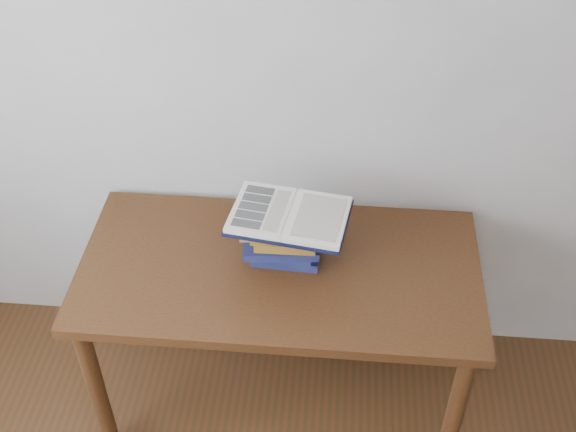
{
  "coord_description": "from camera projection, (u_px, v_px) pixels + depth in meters",
  "views": [
    {
      "loc": [
        0.16,
        -0.31,
        2.44
      ],
      "look_at": [
        0.02,
        1.33,
        0.99
      ],
      "focal_mm": 45.0,
      "sensor_mm": 36.0,
      "label": 1
    }
  ],
  "objects": [
    {
      "name": "open_book",
      "position": [
        289.0,
        216.0,
        2.3
      ],
      "size": [
        0.41,
        0.31,
        0.03
      ],
      "rotation": [
        0.0,
        0.0,
        -0.15
      ],
      "color": "black",
      "rests_on": "book_stack"
    },
    {
      "name": "desk",
      "position": [
        280.0,
        286.0,
        2.48
      ],
      "size": [
        1.35,
        0.67,
        0.72
      ],
      "color": "#4F2613",
      "rests_on": "ground"
    },
    {
      "name": "book_stack",
      "position": [
        284.0,
        237.0,
        2.38
      ],
      "size": [
        0.28,
        0.21,
        0.18
      ],
      "color": "#181A4A",
      "rests_on": "desk"
    }
  ]
}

